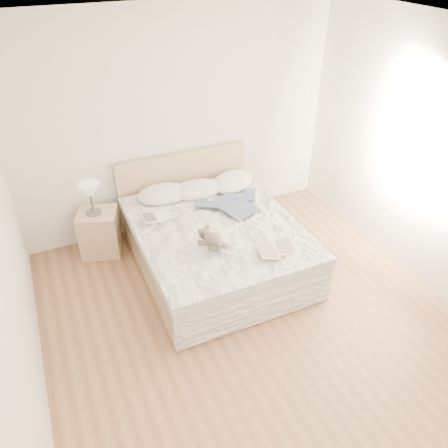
{
  "coord_description": "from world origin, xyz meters",
  "views": [
    {
      "loc": [
        -1.55,
        -2.54,
        3.3
      ],
      "look_at": [
        0.07,
        1.05,
        0.62
      ],
      "focal_mm": 35.0,
      "sensor_mm": 36.0,
      "label": 1
    }
  ],
  "objects_px": {
    "childrens_book": "(276,249)",
    "table_lamp": "(90,192)",
    "bed": "(214,242)",
    "photo_book": "(157,217)",
    "nightstand": "(100,232)",
    "teddy_bear": "(213,246)"
  },
  "relations": [
    {
      "from": "bed",
      "to": "nightstand",
      "type": "xyz_separation_m",
      "value": [
        -1.16,
        0.76,
        -0.03
      ]
    },
    {
      "from": "teddy_bear",
      "to": "nightstand",
      "type": "bearing_deg",
      "value": 107.59
    },
    {
      "from": "nightstand",
      "to": "childrens_book",
      "type": "relative_size",
      "value": 1.43
    },
    {
      "from": "bed",
      "to": "photo_book",
      "type": "bearing_deg",
      "value": 153.19
    },
    {
      "from": "photo_book",
      "to": "childrens_book",
      "type": "bearing_deg",
      "value": -52.34
    },
    {
      "from": "nightstand",
      "to": "childrens_book",
      "type": "xyz_separation_m",
      "value": [
        1.51,
        -1.54,
        0.35
      ]
    },
    {
      "from": "childrens_book",
      "to": "table_lamp",
      "type": "bearing_deg",
      "value": 149.63
    },
    {
      "from": "childrens_book",
      "to": "nightstand",
      "type": "bearing_deg",
      "value": 149.25
    },
    {
      "from": "nightstand",
      "to": "teddy_bear",
      "type": "distance_m",
      "value": 1.62
    },
    {
      "from": "bed",
      "to": "childrens_book",
      "type": "xyz_separation_m",
      "value": [
        0.36,
        -0.78,
        0.32
      ]
    },
    {
      "from": "nightstand",
      "to": "table_lamp",
      "type": "distance_m",
      "value": 0.56
    },
    {
      "from": "table_lamp",
      "to": "childrens_book",
      "type": "relative_size",
      "value": 0.99
    },
    {
      "from": "nightstand",
      "to": "photo_book",
      "type": "xyz_separation_m",
      "value": [
        0.59,
        -0.48,
        0.35
      ]
    },
    {
      "from": "photo_book",
      "to": "childrens_book",
      "type": "relative_size",
      "value": 0.86
    },
    {
      "from": "photo_book",
      "to": "childrens_book",
      "type": "distance_m",
      "value": 1.41
    },
    {
      "from": "bed",
      "to": "nightstand",
      "type": "bearing_deg",
      "value": 146.65
    },
    {
      "from": "photo_book",
      "to": "teddy_bear",
      "type": "xyz_separation_m",
      "value": [
        0.36,
        -0.78,
        0.02
      ]
    },
    {
      "from": "nightstand",
      "to": "table_lamp",
      "type": "xyz_separation_m",
      "value": [
        -0.02,
        0.0,
        0.56
      ]
    },
    {
      "from": "bed",
      "to": "photo_book",
      "type": "relative_size",
      "value": 6.38
    },
    {
      "from": "bed",
      "to": "nightstand",
      "type": "height_order",
      "value": "bed"
    },
    {
      "from": "nightstand",
      "to": "childrens_book",
      "type": "height_order",
      "value": "childrens_book"
    },
    {
      "from": "table_lamp",
      "to": "childrens_book",
      "type": "distance_m",
      "value": 2.19
    }
  ]
}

